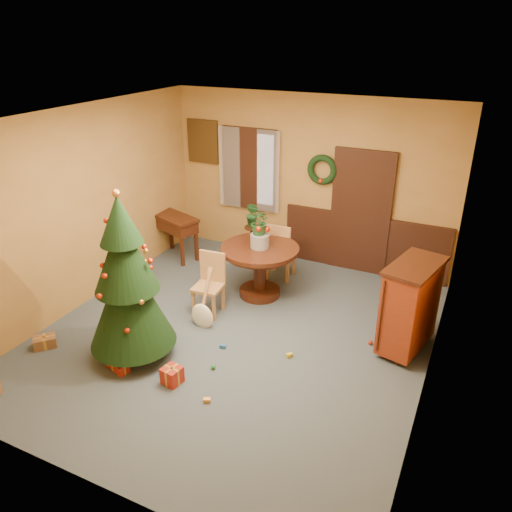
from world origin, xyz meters
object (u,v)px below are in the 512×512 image
Objects in this scene: writing_desk at (175,226)px; sideboard at (410,305)px; christmas_tree at (127,282)px; dining_table at (260,262)px; chair_near at (210,281)px.

sideboard is (4.30, -1.12, 0.06)m from writing_desk.
christmas_tree reaches higher than writing_desk.
dining_table is at bearing 69.50° from christmas_tree.
writing_desk is 0.81× the size of sideboard.
chair_near is 0.93× the size of writing_desk.
christmas_tree is at bearing -110.50° from dining_table.
dining_table is 0.97× the size of sideboard.
sideboard reaches higher than chair_near.
christmas_tree is 3.03m from writing_desk.
sideboard reaches higher than writing_desk.
christmas_tree reaches higher than dining_table.
christmas_tree is at bearing -152.31° from sideboard.
sideboard is (2.78, 0.27, 0.16)m from chair_near.
christmas_tree is (-0.34, -1.36, 0.56)m from chair_near.
sideboard is at bearing 5.56° from chair_near.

